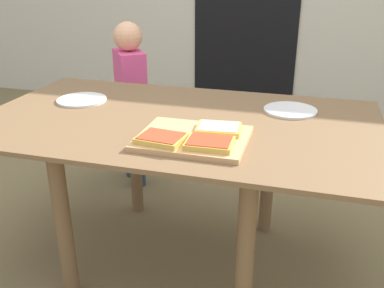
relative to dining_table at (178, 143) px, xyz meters
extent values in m
plane|color=olive|center=(0.00, 0.00, -0.58)|extent=(16.00, 16.00, 0.00)
cube|color=brown|center=(0.00, 0.00, 0.10)|extent=(1.58, 0.92, 0.02)
cylinder|color=brown|center=(-0.35, -0.35, -0.24)|extent=(0.06, 0.06, 0.66)
cylinder|color=brown|center=(0.35, -0.35, -0.24)|extent=(0.06, 0.06, 0.66)
cylinder|color=brown|center=(-0.35, 0.35, -0.24)|extent=(0.06, 0.06, 0.66)
cylinder|color=brown|center=(0.35, 0.35, -0.24)|extent=(0.06, 0.06, 0.66)
cube|color=tan|center=(0.12, -0.20, 0.11)|extent=(0.38, 0.31, 0.02)
cube|color=gold|center=(0.20, -0.27, 0.13)|extent=(0.16, 0.13, 0.02)
cube|color=#CE4326|center=(0.20, -0.27, 0.14)|extent=(0.14, 0.11, 0.00)
cube|color=gold|center=(0.03, -0.28, 0.13)|extent=(0.17, 0.14, 0.02)
cube|color=#CE4326|center=(0.03, -0.28, 0.14)|extent=(0.15, 0.12, 0.00)
cube|color=gold|center=(0.20, -0.13, 0.13)|extent=(0.17, 0.14, 0.02)
cube|color=beige|center=(0.20, -0.13, 0.14)|extent=(0.15, 0.12, 0.00)
cylinder|color=white|center=(-0.49, 0.11, 0.11)|extent=(0.22, 0.22, 0.01)
cylinder|color=silver|center=(0.43, 0.22, 0.11)|extent=(0.22, 0.22, 0.01)
cylinder|color=#293D51|center=(-0.54, 0.72, -0.34)|extent=(0.09, 0.09, 0.46)
cylinder|color=#293D51|center=(-0.45, 0.61, -0.34)|extent=(0.09, 0.09, 0.46)
cube|color=#E54C8C|center=(-0.49, 0.67, 0.06)|extent=(0.26, 0.28, 0.34)
sphere|color=#E9A87E|center=(-0.49, 0.67, 0.31)|extent=(0.16, 0.16, 0.16)
camera|label=1|loc=(0.49, -1.53, 0.68)|focal=40.05mm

